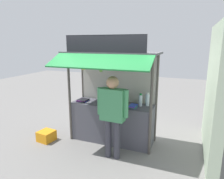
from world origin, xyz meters
name	(u,v)px	position (x,y,z in m)	size (l,w,h in m)	color
ground_plane	(112,140)	(0.00, 0.00, 0.00)	(20.00, 20.00, 0.00)	slate
stall_counter	(112,122)	(0.00, 0.00, 0.47)	(1.95, 0.59, 0.94)	#4C4C56
stall_structure	(113,80)	(0.00, 0.05, 1.50)	(2.15, 1.39, 2.51)	#4C4742
water_bottle_mid_left	(147,100)	(0.81, 0.15, 1.09)	(0.09, 0.09, 0.31)	silver
water_bottle_back_left	(102,95)	(-0.32, 0.15, 1.08)	(0.09, 0.09, 0.31)	silver
water_bottle_back_right	(106,98)	(-0.15, 0.01, 1.07)	(0.08, 0.08, 0.27)	silver
water_bottle_left	(141,100)	(0.67, 0.08, 1.08)	(0.08, 0.08, 0.30)	silver
water_bottle_rear_center	(120,100)	(0.20, 0.02, 1.06)	(0.07, 0.07, 0.25)	silver
water_bottle_far_left	(116,96)	(0.02, 0.20, 1.09)	(0.09, 0.09, 0.31)	silver
magazine_stack_mid_right	(83,100)	(-0.76, -0.05, 0.96)	(0.26, 0.30, 0.05)	blue
magazine_stack_right	(133,106)	(0.54, -0.09, 0.97)	(0.19, 0.27, 0.05)	red
banana_bunch_leftmost	(101,69)	(-0.09, -0.39, 1.82)	(0.10, 0.10, 0.29)	#332D23
banana_bunch_inner_right	(83,66)	(-0.52, -0.40, 1.85)	(0.11, 0.10, 0.27)	#332D23
vendor_person	(113,110)	(0.29, -0.69, 1.04)	(0.65, 0.25, 1.73)	#383842
plastic_crate	(46,136)	(-1.50, -0.60, 0.12)	(0.35, 0.35, 0.25)	orange
neighbour_wall	(215,92)	(2.17, 0.30, 1.36)	(0.20, 2.40, 2.73)	#B4C8A8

